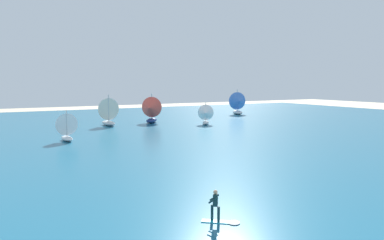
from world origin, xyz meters
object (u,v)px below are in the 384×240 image
(kitesurfer, at_px, (219,211))
(sailboat_heeled_over, at_px, (206,114))
(sailboat_far_right, at_px, (239,103))
(sailboat_trailing, at_px, (150,110))
(sailboat_mid_right, at_px, (107,111))
(sailboat_mid_left, at_px, (66,126))

(kitesurfer, distance_m, sailboat_heeled_over, 43.26)
(sailboat_far_right, distance_m, sailboat_heeled_over, 21.09)
(sailboat_far_right, bearing_deg, sailboat_trailing, -164.50)
(kitesurfer, relative_size, sailboat_heeled_over, 0.50)
(sailboat_mid_right, bearing_deg, sailboat_far_right, 11.01)
(sailboat_mid_right, bearing_deg, sailboat_trailing, -3.64)
(kitesurfer, distance_m, sailboat_mid_right, 45.20)
(kitesurfer, bearing_deg, sailboat_mid_left, 92.95)
(sailboat_far_right, bearing_deg, sailboat_mid_left, -154.21)
(sailboat_mid_right, distance_m, sailboat_mid_left, 16.00)
(sailboat_mid_left, bearing_deg, sailboat_trailing, 37.79)
(sailboat_trailing, relative_size, sailboat_heeled_over, 1.36)
(kitesurfer, distance_m, sailboat_far_right, 63.42)
(sailboat_far_right, relative_size, sailboat_heeled_over, 1.46)
(sailboat_mid_left, relative_size, sailboat_far_right, 0.69)
(sailboat_mid_left, distance_m, sailboat_heeled_over, 24.19)
(kitesurfer, height_order, sailboat_heeled_over, sailboat_heeled_over)
(sailboat_trailing, distance_m, sailboat_heeled_over, 9.72)
(sailboat_far_right, distance_m, sailboat_trailing, 24.25)
(sailboat_mid_left, xyz_separation_m, sailboat_far_right, (39.83, 19.24, 0.78))
(sailboat_far_right, bearing_deg, kitesurfer, -127.08)
(kitesurfer, bearing_deg, sailboat_heeled_over, 59.70)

